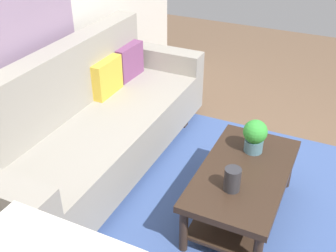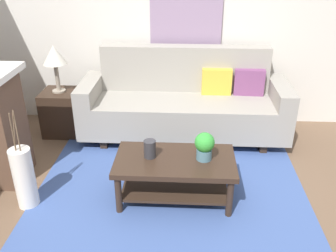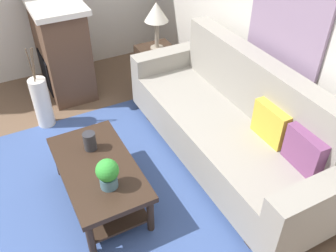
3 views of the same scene
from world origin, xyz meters
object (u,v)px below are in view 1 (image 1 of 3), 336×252
object	(u,v)px
framed_painting	(31,1)
throw_pillow_mustard	(106,77)
couch	(96,125)
tabletop_vase	(232,179)
coffee_table	(243,183)
throw_pillow_plum	(128,61)
potted_plant_tabletop	(255,135)

from	to	relation	value
framed_painting	throw_pillow_mustard	bearing A→B (deg)	-40.95
couch	tabletop_vase	size ratio (longest dim) A/B	14.85
coffee_table	tabletop_vase	distance (m)	0.31
couch	throw_pillow_plum	world-z (taller)	couch
throw_pillow_mustard	framed_painting	bearing A→B (deg)	139.05
throw_pillow_plum	coffee_table	size ratio (longest dim) A/B	0.33
throw_pillow_mustard	tabletop_vase	world-z (taller)	throw_pillow_mustard
tabletop_vase	framed_painting	xyz separation A→B (m)	(0.29, 1.74, 0.89)
couch	throw_pillow_plum	distance (m)	0.83
throw_pillow_plum	potted_plant_tabletop	bearing A→B (deg)	-112.49
coffee_table	potted_plant_tabletop	bearing A→B (deg)	2.16
potted_plant_tabletop	throw_pillow_plum	bearing A→B (deg)	67.51
coffee_table	potted_plant_tabletop	size ratio (longest dim) A/B	4.20
couch	throw_pillow_plum	bearing A→B (deg)	8.97
tabletop_vase	framed_painting	distance (m)	1.98
throw_pillow_mustard	potted_plant_tabletop	xyz separation A→B (m)	(-0.19, -1.41, -0.11)
couch	framed_painting	size ratio (longest dim) A/B	2.79
coffee_table	framed_painting	distance (m)	2.07
coffee_table	potted_plant_tabletop	world-z (taller)	potted_plant_tabletop
coffee_table	tabletop_vase	world-z (taller)	tabletop_vase
coffee_table	couch	bearing A→B (deg)	87.37
throw_pillow_mustard	framed_painting	distance (m)	0.89
throw_pillow_plum	coffee_table	world-z (taller)	throw_pillow_plum
throw_pillow_mustard	coffee_table	distance (m)	1.53
throw_pillow_mustard	potted_plant_tabletop	world-z (taller)	throw_pillow_mustard
throw_pillow_plum	tabletop_vase	size ratio (longest dim) A/B	2.17
coffee_table	throw_pillow_plum	bearing A→B (deg)	59.22
throw_pillow_mustard	tabletop_vase	bearing A→B (deg)	-116.06
throw_pillow_plum	framed_painting	world-z (taller)	framed_painting
framed_painting	coffee_table	bearing A→B (deg)	-91.93
throw_pillow_mustard	potted_plant_tabletop	distance (m)	1.43
potted_plant_tabletop	framed_painting	xyz separation A→B (m)	(-0.20, 1.75, 0.83)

